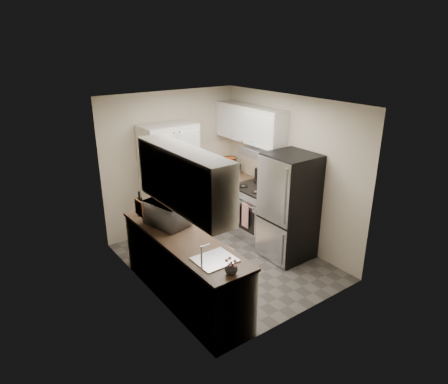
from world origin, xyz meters
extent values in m
plane|color=#56514C|center=(0.00, 0.00, 0.00)|extent=(3.20, 3.20, 0.00)
cube|color=#C3B29D|center=(0.00, 1.60, 1.25)|extent=(2.60, 0.04, 2.50)
cube|color=#C3B29D|center=(0.00, -1.60, 1.25)|extent=(2.60, 0.04, 2.50)
cube|color=#C3B29D|center=(-1.30, 0.00, 1.25)|extent=(0.04, 3.20, 2.50)
cube|color=#C3B29D|center=(1.30, 0.00, 1.25)|extent=(0.04, 3.20, 2.50)
cube|color=silver|center=(0.00, 0.00, 2.50)|extent=(2.60, 3.20, 0.04)
cube|color=silver|center=(-1.13, -0.75, 1.83)|extent=(0.33, 1.60, 0.70)
cube|color=silver|center=(1.13, 0.82, 1.89)|extent=(0.33, 1.55, 0.58)
cube|color=#99999E|center=(1.07, 0.39, 1.52)|extent=(0.45, 0.76, 0.13)
cube|color=#B7B7BC|center=(-0.99, -1.15, 0.93)|extent=(0.45, 0.40, 0.02)
cube|color=brown|center=(-1.29, 0.20, 1.18)|extent=(0.02, 0.22, 0.22)
cube|color=silver|center=(-0.20, 1.32, 1.00)|extent=(0.90, 0.55, 2.00)
cube|color=silver|center=(-0.99, -0.43, 0.44)|extent=(0.60, 2.30, 0.88)
cube|color=brown|center=(-0.99, -0.43, 0.90)|extent=(0.63, 2.33, 0.04)
cube|color=silver|center=(0.99, 1.19, 0.44)|extent=(0.60, 0.80, 0.88)
cube|color=brown|center=(0.99, 1.19, 0.90)|extent=(0.63, 0.83, 0.04)
cube|color=#B7B7BC|center=(0.97, 0.39, 0.45)|extent=(0.64, 0.76, 0.90)
cube|color=black|center=(0.97, 0.39, 0.92)|extent=(0.66, 0.78, 0.03)
cube|color=black|center=(1.26, 0.39, 1.02)|extent=(0.06, 0.76, 0.22)
cube|color=#DF9E90|center=(0.60, 0.25, 0.55)|extent=(0.01, 0.16, 0.42)
cube|color=beige|center=(0.60, 0.49, 0.55)|extent=(0.01, 0.16, 0.42)
cube|color=#B7B7BC|center=(0.94, -0.41, 0.85)|extent=(0.70, 0.72, 1.70)
imported|color=#B4B4B9|center=(-0.96, 0.02, 1.09)|extent=(0.54, 0.68, 0.33)
cylinder|color=black|center=(-1.14, 0.50, 1.09)|extent=(0.08, 0.08, 0.34)
imported|color=silver|center=(-1.01, -1.49, 0.99)|extent=(0.16, 0.16, 0.15)
cube|color=#5A9642|center=(-0.83, 0.62, 1.07)|extent=(0.08, 0.23, 0.29)
cube|color=#A2A3A6|center=(1.09, 1.33, 1.03)|extent=(0.41, 0.46, 0.22)
cube|color=#CDAB88|center=(0.04, 0.55, 0.01)|extent=(0.62, 0.88, 0.01)
camera|label=1|loc=(-3.26, -4.44, 3.29)|focal=32.00mm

